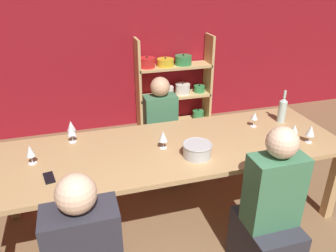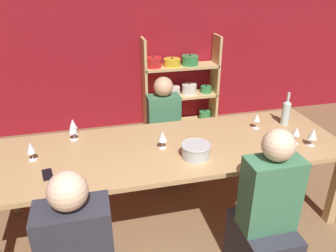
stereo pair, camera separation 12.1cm
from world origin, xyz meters
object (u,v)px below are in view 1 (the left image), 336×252
at_px(wine_glass_empty_a, 311,131).
at_px(cell_phone, 49,178).
at_px(person_near_a, 268,224).
at_px(wine_bottle_green, 282,109).
at_px(wine_glass_white_b, 254,117).
at_px(person_far_a, 161,137).
at_px(wine_glass_red_a, 71,130).
at_px(dining_table, 171,154).
at_px(wine_glass_red_c, 163,137).
at_px(wine_glass_white_a, 71,126).
at_px(wine_glass_red_b, 294,129).
at_px(mixing_bowl, 197,150).
at_px(shelf_unit, 173,88).
at_px(wine_glass_red_d, 30,152).

height_order(wine_glass_empty_a, cell_phone, wine_glass_empty_a).
height_order(cell_phone, person_near_a, person_near_a).
height_order(wine_bottle_green, cell_phone, wine_bottle_green).
xyz_separation_m(wine_glass_white_b, person_far_a, (-0.76, 0.65, -0.44)).
xyz_separation_m(wine_bottle_green, wine_glass_red_a, (-2.01, 0.15, -0.02)).
bearing_deg(dining_table, cell_phone, -168.57).
xyz_separation_m(wine_glass_red_c, wine_glass_white_b, (0.95, 0.16, -0.00)).
height_order(wine_glass_white_a, person_near_a, person_near_a).
xyz_separation_m(wine_glass_red_a, wine_glass_red_c, (0.74, -0.33, -0.01)).
relative_size(wine_glass_red_b, wine_glass_white_b, 1.07).
height_order(dining_table, cell_phone, cell_phone).
height_order(mixing_bowl, person_far_a, person_far_a).
bearing_deg(wine_glass_empty_a, wine_glass_white_a, 160.98).
bearing_deg(wine_glass_empty_a, cell_phone, 178.32).
relative_size(wine_glass_red_a, person_near_a, 0.13).
relative_size(wine_glass_white_b, cell_phone, 0.91).
bearing_deg(person_near_a, shelf_unit, 87.39).
bearing_deg(wine_glass_red_d, wine_glass_white_b, 3.09).
xyz_separation_m(wine_glass_red_a, wine_glass_white_b, (1.69, -0.17, -0.01)).
bearing_deg(wine_glass_red_a, person_near_a, -40.77).
height_order(wine_glass_white_a, cell_phone, wine_glass_white_a).
relative_size(dining_table, wine_bottle_green, 9.21).
xyz_separation_m(wine_glass_red_a, person_near_a, (1.31, -1.13, -0.41)).
bearing_deg(wine_glass_red_a, wine_glass_white_b, -5.67).
xyz_separation_m(mixing_bowl, wine_glass_white_a, (-0.97, 0.63, 0.05)).
distance_m(dining_table, mixing_bowl, 0.29).
xyz_separation_m(wine_bottle_green, cell_phone, (-2.19, -0.38, -0.13)).
relative_size(wine_glass_empty_a, cell_phone, 1.02).
xyz_separation_m(wine_glass_white_b, cell_phone, (-1.88, -0.36, -0.10)).
bearing_deg(wine_glass_white_b, wine_glass_red_b, -63.28).
relative_size(mixing_bowl, cell_phone, 1.50).
distance_m(shelf_unit, dining_table, 2.07).
bearing_deg(wine_glass_red_c, cell_phone, -167.87).
relative_size(wine_glass_red_b, wine_glass_red_c, 1.00).
height_order(wine_glass_red_b, cell_phone, wine_glass_red_b).
xyz_separation_m(shelf_unit, wine_glass_red_c, (-0.69, -1.97, 0.30)).
distance_m(wine_bottle_green, wine_glass_white_b, 0.32).
bearing_deg(wine_glass_empty_a, shelf_unit, 104.17).
relative_size(wine_glass_red_a, wine_glass_red_b, 1.05).
xyz_separation_m(shelf_unit, wine_glass_white_a, (-1.43, -1.54, 0.30)).
distance_m(wine_glass_red_b, person_far_a, 1.45).
relative_size(wine_bottle_green, wine_glass_red_b, 2.07).
xyz_separation_m(wine_bottle_green, person_far_a, (-1.08, 0.62, -0.46)).
relative_size(shelf_unit, wine_glass_white_a, 8.17).
bearing_deg(mixing_bowl, cell_phone, 179.47).
height_order(wine_bottle_green, person_far_a, person_far_a).
xyz_separation_m(wine_glass_red_d, person_far_a, (1.25, 0.75, -0.44)).
bearing_deg(wine_glass_empty_a, wine_glass_white_b, 125.67).
bearing_deg(person_far_a, dining_table, 81.40).
bearing_deg(wine_glass_red_d, wine_glass_red_c, -2.90).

